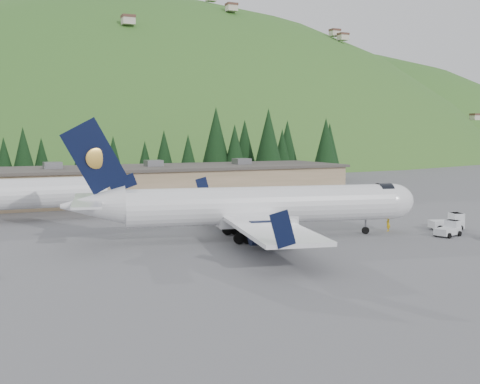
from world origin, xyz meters
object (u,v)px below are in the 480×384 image
Objects in this scene: airliner at (255,207)px; ramp_worker at (388,223)px; terminal_building at (122,184)px; baggage_tug_b at (449,222)px; baggage_tug_a at (449,229)px.

airliner is 14.83m from ramp_worker.
airliner reaches higher than terminal_building.
baggage_tug_b is 48.59m from terminal_building.
baggage_tug_a is 0.85× the size of baggage_tug_b.
baggage_tug_b is 0.05× the size of terminal_building.
terminal_building reaches higher than baggage_tug_b.
baggage_tug_b is 6.80m from ramp_worker.
airliner is 9.49× the size of baggage_tug_b.
airliner is 38.01m from terminal_building.
airliner is 0.49× the size of terminal_building.
baggage_tug_b reaches higher than ramp_worker.
airliner is 20.91× the size of ramp_worker.
terminal_building is at bearing -102.36° from ramp_worker.
airliner is at bearing -83.96° from terminal_building.
baggage_tug_a is at bearing -8.97° from airliner.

